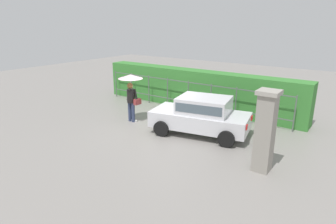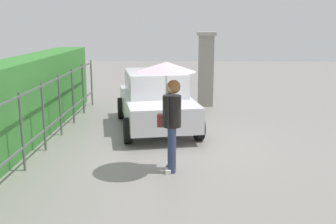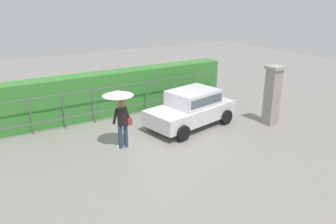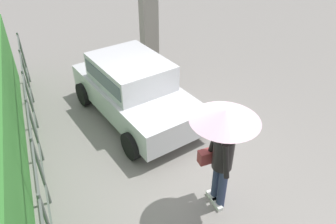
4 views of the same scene
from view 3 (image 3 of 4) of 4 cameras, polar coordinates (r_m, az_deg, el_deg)
ground_plane at (r=12.49m, az=-0.98°, el=-4.48°), size 40.00×40.00×0.00m
car at (r=13.41m, az=4.04°, el=0.89°), size 3.96×2.44×1.48m
pedestrian at (r=11.35m, az=-8.17°, el=1.12°), size 1.05×1.05×2.05m
gate_pillar at (r=14.07m, az=17.34°, el=2.79°), size 0.60×0.60×2.42m
fence_section at (r=14.39m, az=-7.89°, el=2.14°), size 9.84×0.05×1.50m
hedge_row at (r=15.01m, az=-9.04°, el=3.31°), size 10.79×0.90×1.90m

